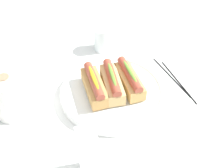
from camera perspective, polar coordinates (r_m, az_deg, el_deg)
ground_plane at (r=0.79m, az=1.25°, el=-3.87°), size 2.40×2.40×0.00m
serving_bowl at (r=0.80m, az=0.00°, el=-1.75°), size 0.32×0.32×0.03m
hotdog_front at (r=0.78m, az=3.91°, el=1.13°), size 0.15×0.05×0.06m
hotdog_back at (r=0.77m, az=0.00°, el=0.42°), size 0.15×0.07×0.06m
hotdog_side at (r=0.76m, az=-4.01°, el=-0.30°), size 0.15×0.05×0.06m
water_glass at (r=0.98m, az=-2.09°, el=9.80°), size 0.07×0.07×0.09m
paper_towel_roll at (r=0.78m, az=-21.89°, el=-2.23°), size 0.11×0.11×0.13m
napkin_box at (r=0.58m, az=-4.78°, el=-17.84°), size 0.11×0.05×0.15m
chopstick_near at (r=0.89m, az=13.04°, el=1.72°), size 0.22×0.03×0.01m
chopstick_far at (r=0.88m, az=14.63°, el=0.64°), size 0.22×0.01×0.01m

